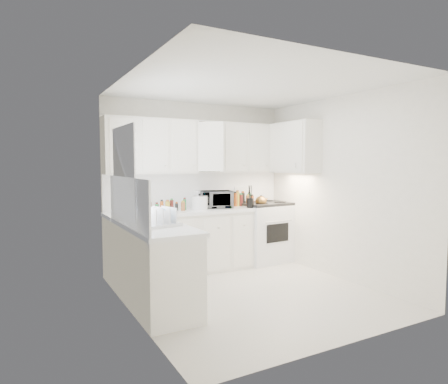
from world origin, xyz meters
TOP-DOWN VIEW (x-y plane):
  - floor at (0.00, 0.00)m, footprint 3.20×3.20m
  - ceiling at (0.00, 0.00)m, footprint 3.20×3.20m
  - wall_back at (0.00, 1.60)m, footprint 3.00×0.00m
  - wall_front at (0.00, -1.60)m, footprint 3.00×0.00m
  - wall_left at (-1.50, 0.00)m, footprint 0.00×3.20m
  - wall_right at (1.50, 0.00)m, footprint 0.00×3.20m
  - window_blinds at (-1.48, 0.35)m, footprint 0.06×0.96m
  - lower_cabinets_back at (-0.39, 1.30)m, footprint 2.22×0.60m
  - lower_cabinets_left at (-1.20, 0.20)m, footprint 0.60×1.60m
  - countertop_back at (-0.39, 1.29)m, footprint 2.24×0.64m
  - countertop_left at (-1.19, 0.20)m, footprint 0.64×1.62m
  - backsplash_back at (0.00, 1.59)m, footprint 2.98×0.02m
  - backsplash_left at (-1.49, 0.20)m, footprint 0.02×1.60m
  - upper_cabinets_back at (0.00, 1.44)m, footprint 3.00×0.33m
  - upper_cabinets_right at (1.33, 0.82)m, footprint 0.33×0.90m
  - sink at (-1.19, 0.55)m, footprint 0.42×0.38m
  - stove at (1.10, 1.30)m, footprint 0.87×0.73m
  - tea_kettle at (0.92, 1.14)m, footprint 0.28×0.25m
  - frying_pan at (1.28, 1.46)m, footprint 0.45×0.54m
  - microwave at (0.21, 1.34)m, footprint 0.54×0.39m
  - rice_cooker at (-0.11, 1.28)m, footprint 0.24×0.24m
  - paper_towel at (-0.03, 1.52)m, footprint 0.12×0.12m
  - utensil_crock at (0.68, 1.08)m, footprint 0.14×0.14m
  - dish_rack at (-1.19, 0.05)m, footprint 0.50×0.42m
  - spice_left_0 at (-0.85, 1.42)m, footprint 0.06×0.06m
  - spice_left_1 at (-0.78, 1.33)m, footprint 0.06×0.06m
  - spice_left_2 at (-0.70, 1.42)m, footprint 0.06×0.06m
  - spice_left_3 at (-0.62, 1.33)m, footprint 0.06×0.06m
  - spice_left_4 at (-0.55, 1.42)m, footprint 0.06×0.06m
  - spice_left_5 at (-0.47, 1.33)m, footprint 0.06×0.06m
  - spice_left_6 at (-0.40, 1.42)m, footprint 0.06×0.06m
  - spice_left_7 at (-0.32, 1.33)m, footprint 0.06×0.06m
  - sauce_right_0 at (0.58, 1.46)m, footprint 0.06×0.06m
  - sauce_right_1 at (0.64, 1.40)m, footprint 0.06×0.06m
  - sauce_right_2 at (0.69, 1.46)m, footprint 0.06×0.06m
  - sauce_right_3 at (0.74, 1.40)m, footprint 0.06×0.06m
  - sauce_right_4 at (0.80, 1.46)m, footprint 0.06×0.06m
  - sauce_right_5 at (0.85, 1.40)m, footprint 0.06×0.06m
  - sauce_right_6 at (0.91, 1.46)m, footprint 0.06×0.06m

SIDE VIEW (x-z plane):
  - floor at x=0.00m, z-range 0.00..0.00m
  - lower_cabinets_back at x=-0.39m, z-range 0.00..0.90m
  - lower_cabinets_left at x=-1.20m, z-range 0.00..0.90m
  - stove at x=1.10m, z-range 0.00..1.28m
  - countertop_back at x=-0.39m, z-range 0.90..0.95m
  - countertop_left at x=-1.19m, z-range 0.90..0.95m
  - frying_pan at x=1.28m, z-range 0.95..0.99m
  - spice_left_0 at x=-0.85m, z-range 0.95..1.08m
  - spice_left_1 at x=-0.78m, z-range 0.95..1.08m
  - spice_left_2 at x=-0.70m, z-range 0.95..1.08m
  - spice_left_3 at x=-0.62m, z-range 0.95..1.08m
  - spice_left_4 at x=-0.55m, z-range 0.95..1.08m
  - spice_left_5 at x=-0.47m, z-range 0.95..1.08m
  - spice_left_6 at x=-0.40m, z-range 0.95..1.08m
  - spice_left_7 at x=-0.32m, z-range 0.95..1.08m
  - sauce_right_0 at x=0.58m, z-range 0.95..1.14m
  - sauce_right_1 at x=0.64m, z-range 0.95..1.14m
  - sauce_right_2 at x=0.69m, z-range 0.95..1.14m
  - sauce_right_3 at x=0.74m, z-range 0.95..1.14m
  - sauce_right_4 at x=0.80m, z-range 0.95..1.14m
  - sauce_right_5 at x=0.85m, z-range 0.95..1.14m
  - sauce_right_6 at x=0.91m, z-range 0.95..1.14m
  - tea_kettle at x=0.92m, z-range 0.94..1.15m
  - sink at x=-1.19m, z-range 0.92..1.22m
  - rice_cooker at x=-0.11m, z-range 0.95..1.19m
  - dish_rack at x=-1.19m, z-range 0.95..1.19m
  - paper_towel at x=-0.03m, z-range 0.95..1.22m
  - microwave at x=0.21m, z-range 0.95..1.28m
  - utensil_crock at x=0.68m, z-range 0.95..1.32m
  - backsplash_back at x=0.00m, z-range 0.95..1.50m
  - backsplash_left at x=-1.49m, z-range 0.95..1.50m
  - wall_back at x=0.00m, z-range -0.20..2.80m
  - wall_front at x=0.00m, z-range -0.20..2.80m
  - wall_left at x=-1.50m, z-range -0.30..2.90m
  - wall_right at x=1.50m, z-range -0.30..2.90m
  - upper_cabinets_back at x=0.00m, z-range 1.10..1.90m
  - upper_cabinets_right at x=1.33m, z-range 1.10..1.90m
  - window_blinds at x=-1.48m, z-range 1.02..2.08m
  - ceiling at x=0.00m, z-range 2.60..2.60m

